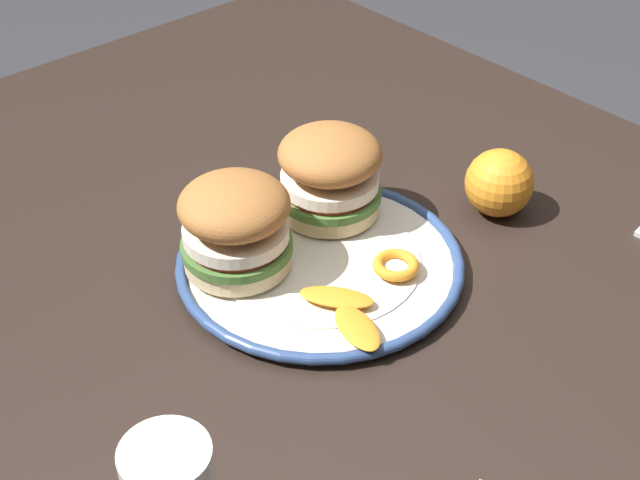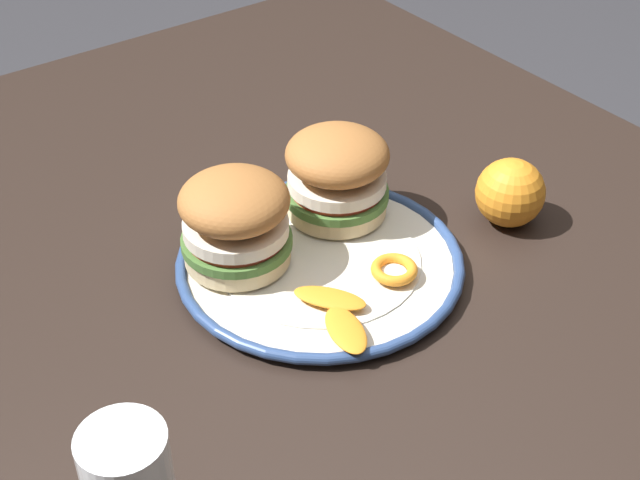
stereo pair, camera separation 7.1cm
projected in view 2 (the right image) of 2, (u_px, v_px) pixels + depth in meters
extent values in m
cube|color=black|center=(329.00, 262.00, 1.01)|extent=(1.24, 0.99, 0.03)
cube|color=black|center=(334.00, 187.00, 1.80)|extent=(0.06, 0.06, 0.73)
cylinder|color=silver|center=(320.00, 265.00, 0.97)|extent=(0.28, 0.28, 0.01)
torus|color=navy|center=(320.00, 261.00, 0.97)|extent=(0.31, 0.31, 0.01)
cylinder|color=silver|center=(320.00, 260.00, 0.97)|extent=(0.21, 0.21, 0.00)
cylinder|color=beige|center=(238.00, 251.00, 0.96)|extent=(0.11, 0.11, 0.02)
cylinder|color=#477033|center=(237.00, 241.00, 0.95)|extent=(0.12, 0.12, 0.01)
cylinder|color=#BC3828|center=(236.00, 235.00, 0.94)|extent=(0.10, 0.10, 0.01)
cylinder|color=silver|center=(236.00, 227.00, 0.94)|extent=(0.11, 0.11, 0.01)
ellipsoid|color=#A36633|center=(234.00, 200.00, 0.92)|extent=(0.12, 0.12, 0.05)
cylinder|color=beige|center=(337.00, 204.00, 1.03)|extent=(0.11, 0.11, 0.02)
cylinder|color=#477033|center=(337.00, 193.00, 1.02)|extent=(0.12, 0.12, 0.01)
cylinder|color=#BC3828|center=(337.00, 187.00, 1.01)|extent=(0.10, 0.10, 0.01)
cylinder|color=silver|center=(337.00, 180.00, 1.01)|extent=(0.11, 0.11, 0.01)
ellipsoid|color=#A36633|center=(337.00, 154.00, 0.99)|extent=(0.12, 0.12, 0.05)
torus|color=orange|center=(394.00, 270.00, 0.94)|extent=(0.06, 0.06, 0.01)
cylinder|color=#F4E5C6|center=(394.00, 273.00, 0.94)|extent=(0.03, 0.03, 0.00)
ellipsoid|color=orange|center=(330.00, 298.00, 0.90)|extent=(0.08, 0.07, 0.01)
ellipsoid|color=orange|center=(346.00, 330.00, 0.87)|extent=(0.08, 0.05, 0.01)
sphere|color=orange|center=(510.00, 193.00, 1.02)|extent=(0.08, 0.08, 0.08)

